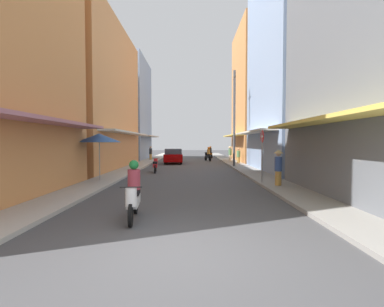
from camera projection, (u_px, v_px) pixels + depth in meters
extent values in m
plane|color=#424244|center=(189.00, 166.00, 24.52)|extent=(102.86, 102.86, 0.00)
cube|color=#ADA89E|center=(139.00, 165.00, 24.52)|extent=(1.62, 54.75, 0.12)
cube|color=gray|center=(238.00, 165.00, 24.52)|extent=(1.62, 54.75, 0.12)
cube|color=#B7727F|center=(43.00, 120.00, 9.23)|extent=(1.10, 9.34, 0.12)
cube|color=#D88C4C|center=(84.00, 97.00, 21.75)|extent=(6.00, 12.95, 11.18)
cube|color=silver|center=(129.00, 133.00, 21.86)|extent=(1.10, 11.65, 0.12)
cube|color=#8CA5CC|center=(121.00, 110.00, 33.29)|extent=(6.00, 8.49, 11.84)
cube|color=silver|center=(151.00, 136.00, 33.41)|extent=(1.10, 7.64, 0.12)
cube|color=#EFD159|center=(323.00, 120.00, 9.26)|extent=(1.10, 9.40, 0.12)
cube|color=#8CA5CC|center=(303.00, 67.00, 19.65)|extent=(6.00, 9.66, 14.72)
cube|color=silver|center=(253.00, 132.00, 19.83)|extent=(1.10, 8.69, 0.12)
cube|color=#D88C4C|center=(266.00, 95.00, 29.68)|extent=(6.00, 8.78, 14.14)
cube|color=#EFD159|center=(233.00, 136.00, 29.85)|extent=(1.10, 7.90, 0.12)
cylinder|color=black|center=(156.00, 168.00, 19.80)|extent=(0.13, 0.56, 0.56)
cylinder|color=black|center=(155.00, 169.00, 18.56)|extent=(0.13, 0.56, 0.56)
cube|color=red|center=(155.00, 165.00, 19.12)|extent=(0.36, 1.02, 0.24)
cube|color=black|center=(155.00, 163.00, 18.91)|extent=(0.33, 0.58, 0.14)
cylinder|color=red|center=(156.00, 162.00, 19.66)|extent=(0.28, 0.28, 0.45)
cylinder|color=black|center=(156.00, 158.00, 19.65)|extent=(0.55, 0.08, 0.03)
cylinder|color=black|center=(208.00, 156.00, 37.26)|extent=(0.24, 0.56, 0.56)
cylinder|color=black|center=(212.00, 156.00, 36.07)|extent=(0.24, 0.56, 0.56)
cube|color=orange|center=(210.00, 154.00, 36.61)|extent=(0.56, 1.04, 0.24)
cube|color=black|center=(211.00, 153.00, 36.41)|extent=(0.43, 0.62, 0.14)
cylinder|color=orange|center=(209.00, 153.00, 37.13)|extent=(0.28, 0.28, 0.45)
cylinder|color=black|center=(209.00, 151.00, 37.12)|extent=(0.53, 0.19, 0.03)
cylinder|color=#262628|center=(211.00, 150.00, 36.45)|extent=(0.34, 0.34, 0.55)
sphere|color=orange|center=(211.00, 147.00, 36.43)|extent=(0.26, 0.26, 0.26)
cylinder|color=black|center=(131.00, 215.00, 6.81)|extent=(0.14, 0.57, 0.56)
cylinder|color=black|center=(136.00, 204.00, 8.05)|extent=(0.14, 0.57, 0.56)
cube|color=silver|center=(134.00, 201.00, 7.47)|extent=(0.38, 1.02, 0.24)
cube|color=black|center=(134.00, 192.00, 7.66)|extent=(0.33, 0.58, 0.14)
cylinder|color=silver|center=(131.00, 197.00, 6.92)|extent=(0.28, 0.28, 0.45)
cylinder|color=black|center=(131.00, 187.00, 6.91)|extent=(0.55, 0.08, 0.03)
cylinder|color=#99333F|center=(134.00, 179.00, 7.60)|extent=(0.34, 0.34, 0.55)
sphere|color=#197233|center=(134.00, 165.00, 7.58)|extent=(0.26, 0.26, 0.26)
cylinder|color=black|center=(206.00, 158.00, 31.79)|extent=(0.26, 0.56, 0.56)
cylinder|color=black|center=(210.00, 159.00, 30.61)|extent=(0.26, 0.56, 0.56)
cube|color=black|center=(208.00, 156.00, 31.14)|extent=(0.59, 1.04, 0.24)
cube|color=black|center=(209.00, 155.00, 30.94)|extent=(0.45, 0.62, 0.14)
cylinder|color=black|center=(206.00, 154.00, 31.65)|extent=(0.28, 0.28, 0.45)
cylinder|color=black|center=(206.00, 152.00, 31.64)|extent=(0.53, 0.21, 0.03)
cylinder|color=#BF8C3F|center=(209.00, 152.00, 30.98)|extent=(0.34, 0.34, 0.55)
sphere|color=orange|center=(209.00, 148.00, 30.96)|extent=(0.26, 0.26, 0.26)
cube|color=#8C0000|center=(174.00, 157.00, 27.46)|extent=(1.95, 4.18, 0.70)
cube|color=#333D47|center=(174.00, 152.00, 27.29)|extent=(1.70, 2.17, 0.60)
cylinder|color=black|center=(167.00, 159.00, 28.68)|extent=(0.21, 0.65, 0.64)
cylinder|color=black|center=(181.00, 159.00, 28.75)|extent=(0.21, 0.65, 0.64)
cylinder|color=black|center=(165.00, 161.00, 26.19)|extent=(0.21, 0.65, 0.64)
cylinder|color=black|center=(181.00, 161.00, 26.26)|extent=(0.21, 0.65, 0.64)
cylinder|color=beige|center=(230.00, 158.00, 29.74)|extent=(0.28, 0.28, 0.74)
cylinder|color=#598C59|center=(230.00, 152.00, 29.71)|extent=(0.34, 0.34, 0.63)
sphere|color=tan|center=(230.00, 148.00, 29.70)|extent=(0.22, 0.22, 0.22)
cone|color=#D1B77A|center=(230.00, 147.00, 29.69)|extent=(0.44, 0.44, 0.16)
cylinder|color=#BF8C3F|center=(151.00, 157.00, 31.70)|extent=(0.28, 0.28, 0.75)
cylinder|color=#262628|center=(151.00, 151.00, 31.68)|extent=(0.34, 0.34, 0.63)
sphere|color=tan|center=(151.00, 147.00, 31.66)|extent=(0.22, 0.22, 0.22)
cylinder|color=#BF8C3F|center=(278.00, 180.00, 12.61)|extent=(0.28, 0.28, 0.76)
cylinder|color=#334C8C|center=(279.00, 164.00, 12.59)|extent=(0.34, 0.34, 0.65)
sphere|color=tan|center=(279.00, 154.00, 12.57)|extent=(0.22, 0.22, 0.22)
cone|color=#D1B77A|center=(279.00, 152.00, 12.56)|extent=(0.44, 0.44, 0.16)
cylinder|color=#BF8C3F|center=(239.00, 161.00, 26.29)|extent=(0.28, 0.28, 0.70)
cylinder|color=#598C59|center=(239.00, 154.00, 26.26)|extent=(0.34, 0.34, 0.59)
sphere|color=tan|center=(239.00, 149.00, 26.25)|extent=(0.22, 0.22, 0.22)
cylinder|color=#99999E|center=(100.00, 160.00, 14.36)|extent=(0.05, 0.05, 2.35)
cone|color=#335999|center=(99.00, 138.00, 14.32)|extent=(2.22, 2.22, 0.45)
cylinder|color=#4C4C4F|center=(234.00, 119.00, 22.98)|extent=(0.20, 0.20, 7.97)
cylinder|color=#3F382D|center=(235.00, 78.00, 22.85)|extent=(0.08, 1.20, 0.08)
cylinder|color=gray|center=(262.00, 158.00, 13.47)|extent=(0.07, 0.07, 2.60)
cylinder|color=red|center=(262.00, 136.00, 13.43)|extent=(0.02, 0.60, 0.60)
cube|color=white|center=(262.00, 136.00, 13.43)|extent=(0.03, 0.40, 0.10)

